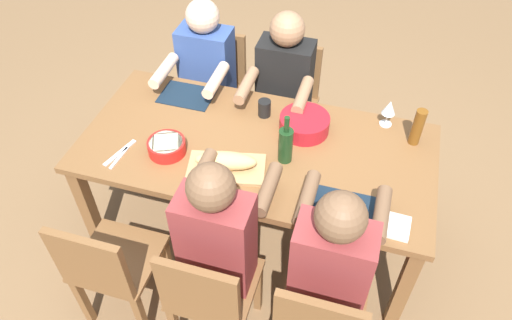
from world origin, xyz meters
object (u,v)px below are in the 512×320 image
(dining_table, at_px, (256,156))
(chair_near_left, at_px, (109,267))
(cutting_board, at_px, (226,168))
(napkin_stack, at_px, (394,226))
(serving_bowl_pasta, at_px, (167,146))
(chair_near_center, at_px, (209,294))
(chair_far_center, at_px, (288,98))
(diner_far_left, at_px, (205,74))
(diner_far_center, at_px, (283,88))
(bread_loaf, at_px, (226,161))
(wine_glass, at_px, (389,109))
(wine_bottle, at_px, (286,144))
(cup_far_center, at_px, (264,108))
(chair_far_left, at_px, (216,85))
(beer_bottle, at_px, (418,127))
(diner_near_center, at_px, (220,237))
(diner_near_right, at_px, (331,265))
(serving_bowl_greens, at_px, (304,123))

(dining_table, height_order, chair_near_left, chair_near_left)
(cutting_board, height_order, napkin_stack, napkin_stack)
(serving_bowl_pasta, bearing_deg, chair_near_center, -53.67)
(chair_far_center, bearing_deg, diner_far_left, -160.90)
(diner_far_center, relative_size, serving_bowl_pasta, 5.89)
(bread_loaf, bearing_deg, wine_glass, 38.33)
(chair_far_center, xyz_separation_m, diner_far_center, (-0.00, -0.18, 0.21))
(wine_bottle, xyz_separation_m, cup_far_center, (-0.20, 0.32, -0.06))
(chair_far_center, height_order, serving_bowl_pasta, chair_far_center)
(chair_far_center, bearing_deg, chair_far_left, 180.00)
(chair_far_center, xyz_separation_m, beer_bottle, (0.82, -0.51, 0.37))
(bread_loaf, bearing_deg, diner_near_center, -75.90)
(dining_table, relative_size, chair_far_left, 2.27)
(chair_near_left, bearing_deg, diner_near_right, 9.82)
(diner_far_left, bearing_deg, diner_near_right, -48.56)
(diner_far_left, relative_size, wine_bottle, 4.14)
(diner_far_left, relative_size, napkin_stack, 8.57)
(napkin_stack, bearing_deg, wine_glass, 98.97)
(wine_glass, bearing_deg, beer_bottle, -33.70)
(chair_near_left, bearing_deg, serving_bowl_greens, 52.59)
(chair_far_left, relative_size, wine_glass, 5.12)
(serving_bowl_greens, bearing_deg, napkin_stack, -44.72)
(chair_far_left, height_order, wine_glass, wine_glass)
(wine_glass, bearing_deg, napkin_stack, -81.03)
(chair_near_left, distance_m, diner_far_left, 1.40)
(beer_bottle, bearing_deg, cutting_board, -151.88)
(serving_bowl_greens, bearing_deg, serving_bowl_pasta, -150.31)
(diner_near_right, xyz_separation_m, beer_bottle, (0.29, 0.88, 0.15))
(cutting_board, relative_size, wine_bottle, 1.38)
(chair_far_left, xyz_separation_m, diner_near_right, (1.06, -1.39, 0.21))
(diner_far_left, xyz_separation_m, wine_bottle, (0.71, -0.66, 0.15))
(dining_table, distance_m, diner_near_right, 0.80)
(chair_far_center, height_order, cup_far_center, chair_far_center)
(wine_glass, bearing_deg, diner_near_right, -97.47)
(chair_near_center, bearing_deg, chair_far_center, 90.00)
(serving_bowl_pasta, relative_size, napkin_stack, 1.46)
(chair_near_left, bearing_deg, chair_far_left, 90.00)
(chair_far_center, xyz_separation_m, cup_far_center, (-0.03, -0.52, 0.31))
(chair_near_center, xyz_separation_m, wine_bottle, (0.18, 0.73, 0.37))
(serving_bowl_greens, bearing_deg, diner_near_right, -68.97)
(serving_bowl_greens, bearing_deg, beer_bottle, 7.13)
(chair_far_center, relative_size, diner_near_right, 0.71)
(cutting_board, bearing_deg, cup_far_center, 81.84)
(beer_bottle, bearing_deg, cup_far_center, -179.31)
(diner_near_center, distance_m, beer_bottle, 1.21)
(wine_bottle, distance_m, wine_glass, 0.65)
(chair_near_left, xyz_separation_m, chair_near_center, (0.53, 0.00, 0.00))
(dining_table, height_order, serving_bowl_greens, serving_bowl_greens)
(cutting_board, bearing_deg, chair_near_center, -80.35)
(diner_near_right, bearing_deg, bread_loaf, 148.44)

